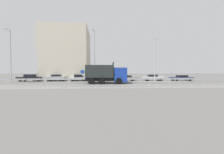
{
  "coord_description": "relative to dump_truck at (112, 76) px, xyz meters",
  "views": [
    {
      "loc": [
        -3.31,
        -25.43,
        2.0
      ],
      "look_at": [
        -1.38,
        0.94,
        1.09
      ],
      "focal_mm": 24.0,
      "sensor_mm": 36.0,
      "label": 1
    }
  ],
  "objects": [
    {
      "name": "background_building_0",
      "position": [
        -10.24,
        14.4,
        5.0
      ],
      "size": [
        10.5,
        12.73,
        12.72
      ],
      "primitive_type": "cube",
      "color": "beige",
      "rests_on": "ground_plane"
    },
    {
      "name": "street_lamp_1",
      "position": [
        -3.0,
        2.21,
        3.86
      ],
      "size": [
        0.71,
        2.19,
        9.47
      ],
      "color": "#ADADB2",
      "rests_on": "ground_plane"
    },
    {
      "name": "lane_strip_2",
      "position": [
        -0.97,
        -5.58,
        -1.36
      ],
      "size": [
        48.66,
        0.16,
        0.01
      ],
      "primitive_type": "cube",
      "color": "silver",
      "rests_on": "ground_plane"
    },
    {
      "name": "lane_strip_0",
      "position": [
        -0.97,
        -1.78,
        -1.36
      ],
      "size": [
        48.66,
        0.16,
        0.01
      ],
      "primitive_type": "cube",
      "color": "silver",
      "rests_on": "ground_plane"
    },
    {
      "name": "parked_car_0",
      "position": [
        -16.8,
        7.5,
        -0.61
      ],
      "size": [
        4.69,
        1.93,
        1.5
      ],
      "rotation": [
        0.0,
        0.0,
        1.56
      ],
      "color": "black",
      "rests_on": "ground_plane"
    },
    {
      "name": "parked_car_4",
      "position": [
        3.82,
        7.44,
        -0.71
      ],
      "size": [
        4.53,
        2.22,
        1.23
      ],
      "rotation": [
        0.0,
        0.0,
        1.51
      ],
      "color": "gray",
      "rests_on": "ground_plane"
    },
    {
      "name": "lane_strip_1",
      "position": [
        -0.97,
        -3.82,
        -1.36
      ],
      "size": [
        48.66,
        0.16,
        0.01
      ],
      "primitive_type": "cube",
      "color": "silver",
      "rests_on": "ground_plane"
    },
    {
      "name": "parked_car_1",
      "position": [
        -11.35,
        7.22,
        -0.61
      ],
      "size": [
        4.03,
        1.78,
        1.45
      ],
      "rotation": [
        0.0,
        0.0,
        1.57
      ],
      "color": "#A3A3A8",
      "rests_on": "ground_plane"
    },
    {
      "name": "ground_plane",
      "position": [
        1.54,
        0.29,
        -1.36
      ],
      "size": [
        320.0,
        320.0,
        0.0
      ],
      "primitive_type": "plane",
      "color": "#605E5B"
    },
    {
      "name": "parked_car_5",
      "position": [
        9.83,
        7.56,
        -0.65
      ],
      "size": [
        4.65,
        2.03,
        1.39
      ],
      "rotation": [
        0.0,
        0.0,
        -1.64
      ],
      "color": "silver",
      "rests_on": "ground_plane"
    },
    {
      "name": "parked_car_2",
      "position": [
        -6.55,
        7.41,
        -0.65
      ],
      "size": [
        3.99,
        2.09,
        1.43
      ],
      "rotation": [
        0.0,
        0.0,
        -1.53
      ],
      "color": "silver",
      "rests_on": "ground_plane"
    },
    {
      "name": "median_guardrail",
      "position": [
        1.54,
        3.73,
        -0.79
      ],
      "size": [
        48.66,
        0.09,
        0.78
      ],
      "color": "#9EA0A5",
      "rests_on": "ground_plane"
    },
    {
      "name": "median_island",
      "position": [
        1.54,
        2.45,
        -1.27
      ],
      "size": [
        26.76,
        1.1,
        0.18
      ],
      "primitive_type": "cube",
      "color": "gray",
      "rests_on": "ground_plane"
    },
    {
      "name": "median_road_sign",
      "position": [
        -5.16,
        2.45,
        -0.06
      ],
      "size": [
        0.81,
        0.16,
        2.42
      ],
      "color": "white",
      "rests_on": "ground_plane"
    },
    {
      "name": "parked_car_3",
      "position": [
        -1.22,
        7.45,
        -0.6
      ],
      "size": [
        4.31,
        2.18,
        1.49
      ],
      "rotation": [
        0.0,
        0.0,
        -1.64
      ],
      "color": "black",
      "rests_on": "ground_plane"
    },
    {
      "name": "street_lamp_0",
      "position": [
        -17.57,
        2.22,
        3.78
      ],
      "size": [
        0.71,
        2.15,
        9.32
      ],
      "color": "#ADADB2",
      "rests_on": "ground_plane"
    },
    {
      "name": "lane_strip_3",
      "position": [
        -0.97,
        -6.68,
        -1.36
      ],
      "size": [
        48.66,
        0.16,
        0.01
      ],
      "primitive_type": "cube",
      "color": "silver",
      "rests_on": "ground_plane"
    },
    {
      "name": "dump_truck",
      "position": [
        0.0,
        0.0,
        0.0
      ],
      "size": [
        7.0,
        2.79,
        3.6
      ],
      "rotation": [
        0.0,
        0.0,
        -1.59
      ],
      "color": "#19389E",
      "rests_on": "ground_plane"
    },
    {
      "name": "parked_car_6",
      "position": [
        16.23,
        7.18,
        -0.7
      ],
      "size": [
        4.89,
        1.95,
        1.28
      ],
      "rotation": [
        0.0,
        0.0,
        1.56
      ],
      "color": "navy",
      "rests_on": "ground_plane"
    },
    {
      "name": "street_lamp_2",
      "position": [
        8.38,
        2.28,
        3.21
      ],
      "size": [
        0.7,
        2.36,
        8.15
      ],
      "color": "#ADADB2",
      "rests_on": "ground_plane"
    }
  ]
}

